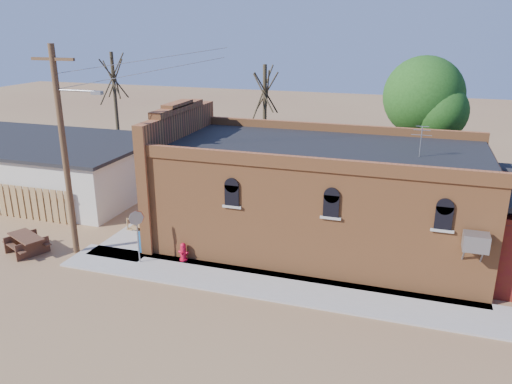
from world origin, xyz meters
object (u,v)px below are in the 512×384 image
(utility_pole, at_px, (65,148))
(trash_barrel, at_px, (144,242))
(picnic_table, at_px, (26,242))
(brick_bar, at_px, (314,195))
(fire_hydrant, at_px, (183,252))
(stop_sign, at_px, (137,223))

(utility_pole, bearing_deg, trash_barrel, 18.14)
(utility_pole, height_order, picnic_table, utility_pole)
(brick_bar, bearing_deg, fire_hydrant, -142.64)
(utility_pole, height_order, stop_sign, utility_pole)
(brick_bar, distance_m, stop_sign, 7.92)
(picnic_table, bearing_deg, fire_hydrant, 35.06)
(utility_pole, xyz_separation_m, fire_hydrant, (4.94, 0.60, -4.30))
(fire_hydrant, xyz_separation_m, stop_sign, (-1.71, -0.72, 1.39))
(brick_bar, distance_m, trash_barrel, 7.93)
(trash_barrel, bearing_deg, picnic_table, -161.80)
(brick_bar, distance_m, utility_pole, 10.96)
(fire_hydrant, height_order, trash_barrel, trash_barrel)
(utility_pole, bearing_deg, picnic_table, -161.71)
(brick_bar, distance_m, picnic_table, 13.04)
(stop_sign, height_order, trash_barrel, stop_sign)
(brick_bar, relative_size, stop_sign, 7.07)
(brick_bar, bearing_deg, picnic_table, -157.24)
(utility_pole, bearing_deg, brick_bar, 23.69)
(brick_bar, distance_m, fire_hydrant, 6.37)
(utility_pole, distance_m, trash_barrel, 5.21)
(brick_bar, xyz_separation_m, utility_pole, (-9.79, -4.29, 2.43))
(utility_pole, distance_m, fire_hydrant, 6.58)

